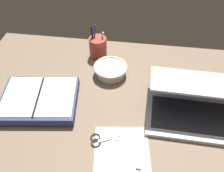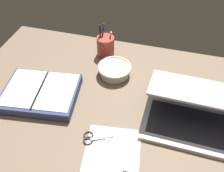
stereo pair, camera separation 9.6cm
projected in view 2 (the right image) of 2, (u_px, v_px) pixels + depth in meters
desk_top at (111, 113)px, 104.74cm from camera, size 140.00×100.00×2.00cm
laptop at (190, 113)px, 96.97cm from camera, size 35.65×31.58×16.88cm
bowl at (114, 70)px, 118.14cm from camera, size 16.08×16.08×5.32cm
pen_cup at (105, 46)px, 127.39cm from camera, size 8.85×8.85×16.93cm
planner at (41, 93)px, 108.68cm from camera, size 34.48×28.54×4.67cm
scissors at (92, 138)px, 94.49cm from camera, size 12.08×7.18×0.80cm
paper_sheet_front at (111, 160)px, 88.34cm from camera, size 23.52×30.35×0.16cm
usb_drive at (128, 163)px, 87.00cm from camera, size 2.36×7.28×1.00cm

